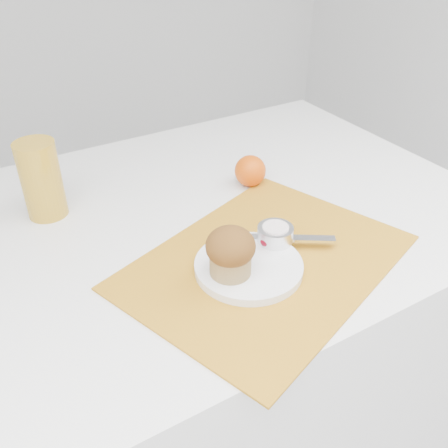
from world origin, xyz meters
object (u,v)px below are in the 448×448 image
table (193,349)px  juice_glass (41,180)px  orange (250,171)px  muffin (231,251)px  plate (249,266)px

table → juice_glass: size_ratio=7.89×
orange → muffin: muffin is taller
orange → juice_glass: size_ratio=0.44×
table → orange: size_ratio=17.95×
table → juice_glass: bearing=147.0°
table → plate: 0.44m
orange → muffin: bearing=-128.9°
table → orange: (0.18, 0.04, 0.41)m
orange → juice_glass: bearing=165.4°
table → orange: 0.45m
orange → juice_glass: (-0.40, 0.11, 0.04)m
orange → plate: bearing=-123.6°
plate → muffin: size_ratio=2.10×
orange → juice_glass: 0.42m
muffin → plate: bearing=6.7°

